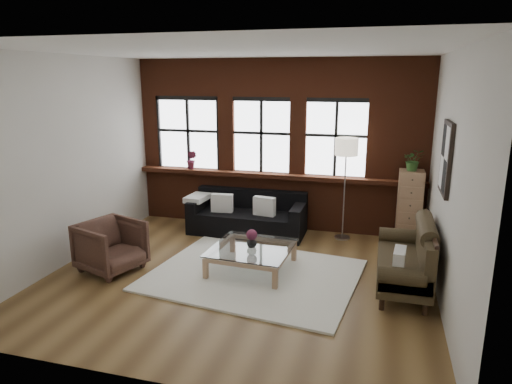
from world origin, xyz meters
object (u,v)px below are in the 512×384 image
(vintage_settee, at_px, (403,256))
(floor_lamp, at_px, (345,185))
(dark_sofa, at_px, (247,213))
(drawer_chest, at_px, (409,208))
(vase, at_px, (252,242))
(armchair, at_px, (111,246))
(coffee_table, at_px, (252,259))

(vintage_settee, height_order, floor_lamp, floor_lamp)
(dark_sofa, distance_m, floor_lamp, 1.86)
(drawer_chest, distance_m, floor_lamp, 1.16)
(vase, height_order, drawer_chest, drawer_chest)
(armchair, relative_size, floor_lamp, 0.42)
(dark_sofa, bearing_deg, drawer_chest, 2.99)
(vase, height_order, floor_lamp, floor_lamp)
(vase, bearing_deg, vintage_settee, 0.99)
(dark_sofa, xyz_separation_m, drawer_chest, (2.87, 0.15, 0.27))
(vintage_settee, height_order, coffee_table, vintage_settee)
(coffee_table, height_order, floor_lamp, floor_lamp)
(armchair, height_order, coffee_table, armchair)
(vase, bearing_deg, armchair, -165.20)
(dark_sofa, height_order, drawer_chest, drawer_chest)
(coffee_table, xyz_separation_m, drawer_chest, (2.31, 1.79, 0.48))
(drawer_chest, relative_size, floor_lamp, 0.67)
(dark_sofa, height_order, coffee_table, dark_sofa)
(drawer_chest, bearing_deg, vintage_settee, -94.52)
(vase, xyz_separation_m, floor_lamp, (1.20, 1.81, 0.53))
(vase, bearing_deg, floor_lamp, 56.55)
(dark_sofa, relative_size, armchair, 2.54)
(armchair, height_order, vase, armchair)
(dark_sofa, bearing_deg, floor_lamp, 5.71)
(dark_sofa, height_order, floor_lamp, floor_lamp)
(armchair, relative_size, vase, 5.18)
(vintage_settee, relative_size, drawer_chest, 1.32)
(vintage_settee, distance_m, floor_lamp, 2.09)
(dark_sofa, xyz_separation_m, coffee_table, (0.56, -1.64, -0.20))
(vintage_settee, bearing_deg, armchair, -172.19)
(dark_sofa, bearing_deg, coffee_table, -71.17)
(drawer_chest, bearing_deg, dark_sofa, -177.01)
(vintage_settee, xyz_separation_m, drawer_chest, (0.14, 1.75, 0.20))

